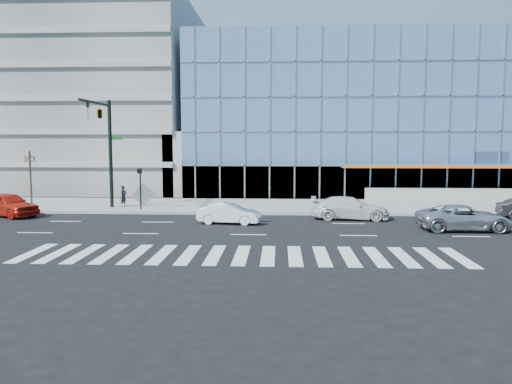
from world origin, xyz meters
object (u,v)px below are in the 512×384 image
(white_sedan, at_px, (229,213))
(tilted_panel, at_px, (143,194))
(white_suv, at_px, (350,208))
(street_tree_near, at_px, (30,158))
(pedestrian, at_px, (124,196))
(silver_suv, at_px, (465,218))
(ped_signal_post, at_px, (140,182))
(traffic_signal, at_px, (103,127))
(red_sedan, at_px, (8,204))

(white_sedan, relative_size, tilted_panel, 2.98)
(white_suv, bearing_deg, street_tree_near, 80.35)
(pedestrian, bearing_deg, tilted_panel, -52.47)
(street_tree_near, bearing_deg, tilted_panel, -5.99)
(white_sedan, bearing_deg, pedestrian, 60.29)
(silver_suv, xyz_separation_m, white_sedan, (-13.74, 1.72, -0.09))
(ped_signal_post, distance_m, white_sedan, 8.97)
(white_suv, relative_size, tilted_panel, 3.91)
(street_tree_near, xyz_separation_m, white_sedan, (16.57, -7.86, -3.14))
(white_sedan, distance_m, tilted_panel, 10.04)
(silver_suv, bearing_deg, traffic_signal, 73.78)
(street_tree_near, height_order, white_suv, street_tree_near)
(ped_signal_post, distance_m, tilted_panel, 1.93)
(red_sedan, bearing_deg, white_suv, -63.86)
(white_suv, distance_m, red_sedan, 23.14)
(white_sedan, xyz_separation_m, tilted_panel, (-7.29, 6.89, 0.43))
(white_suv, xyz_separation_m, red_sedan, (-23.14, 0.14, 0.08))
(street_tree_near, relative_size, pedestrian, 2.61)
(ped_signal_post, bearing_deg, street_tree_near, 164.94)
(street_tree_near, bearing_deg, red_sedan, -78.03)
(traffic_signal, distance_m, white_sedan, 12.10)
(traffic_signal, distance_m, white_suv, 18.35)
(red_sedan, distance_m, tilted_panel, 9.31)
(traffic_signal, relative_size, tilted_panel, 6.15)
(pedestrian, relative_size, tilted_panel, 1.25)
(ped_signal_post, height_order, silver_suv, ped_signal_post)
(street_tree_near, relative_size, silver_suv, 0.80)
(street_tree_near, distance_m, silver_suv, 31.94)
(white_sedan, distance_m, pedestrian, 10.88)
(white_suv, bearing_deg, red_sedan, 93.19)
(street_tree_near, distance_m, white_suv, 25.16)
(ped_signal_post, relative_size, tilted_panel, 2.31)
(ped_signal_post, xyz_separation_m, silver_suv, (20.82, -7.02, -1.41))
(traffic_signal, height_order, silver_suv, traffic_signal)
(street_tree_near, bearing_deg, traffic_signal, -22.71)
(traffic_signal, distance_m, pedestrian, 5.50)
(traffic_signal, height_order, pedestrian, traffic_signal)
(ped_signal_post, height_order, street_tree_near, street_tree_near)
(white_sedan, bearing_deg, silver_suv, -90.07)
(traffic_signal, distance_m, street_tree_near, 7.96)
(traffic_signal, bearing_deg, street_tree_near, 157.29)
(traffic_signal, xyz_separation_m, white_sedan, (9.57, -4.93, -5.53))
(street_tree_near, height_order, red_sedan, street_tree_near)
(traffic_signal, bearing_deg, pedestrian, 61.53)
(pedestrian, bearing_deg, street_tree_near, 102.77)
(red_sedan, height_order, pedestrian, pedestrian)
(silver_suv, relative_size, pedestrian, 3.25)
(red_sedan, bearing_deg, white_sedan, -72.03)
(pedestrian, bearing_deg, silver_suv, -87.57)
(street_tree_near, height_order, pedestrian, street_tree_near)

